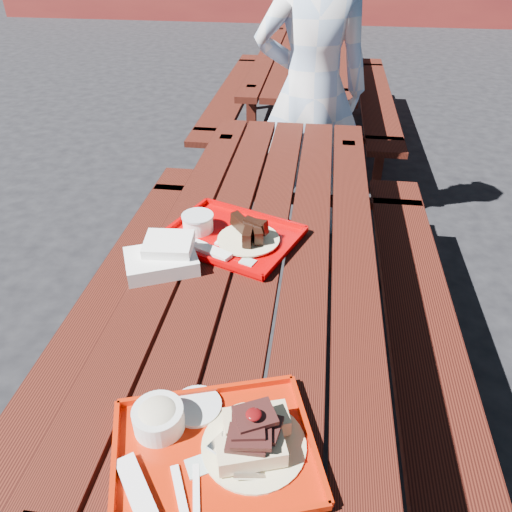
{
  "coord_description": "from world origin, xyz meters",
  "views": [
    {
      "loc": [
        0.16,
        -1.36,
        1.66
      ],
      "look_at": [
        0.0,
        -0.15,
        0.82
      ],
      "focal_mm": 35.0,
      "sensor_mm": 36.0,
      "label": 1
    }
  ],
  "objects_px": {
    "picnic_table_near": "(262,293)",
    "picnic_table_far": "(305,77)",
    "near_tray": "(213,438)",
    "far_tray": "(229,234)",
    "person": "(311,92)"
  },
  "relations": [
    {
      "from": "far_tray",
      "to": "person",
      "type": "distance_m",
      "value": 1.38
    },
    {
      "from": "near_tray",
      "to": "far_tray",
      "type": "xyz_separation_m",
      "value": [
        -0.11,
        0.79,
        -0.01
      ]
    },
    {
      "from": "picnic_table_far",
      "to": "near_tray",
      "type": "xyz_separation_m",
      "value": [
        -0.01,
        -3.55,
        0.22
      ]
    },
    {
      "from": "person",
      "to": "picnic_table_near",
      "type": "bearing_deg",
      "value": 77.38
    },
    {
      "from": "picnic_table_far",
      "to": "person",
      "type": "distance_m",
      "value": 1.44
    },
    {
      "from": "picnic_table_far",
      "to": "near_tray",
      "type": "relative_size",
      "value": 4.98
    },
    {
      "from": "far_tray",
      "to": "near_tray",
      "type": "bearing_deg",
      "value": -81.97
    },
    {
      "from": "picnic_table_near",
      "to": "near_tray",
      "type": "xyz_separation_m",
      "value": [
        -0.01,
        -0.75,
        0.22
      ]
    },
    {
      "from": "picnic_table_far",
      "to": "far_tray",
      "type": "height_order",
      "value": "far_tray"
    },
    {
      "from": "picnic_table_far",
      "to": "picnic_table_near",
      "type": "bearing_deg",
      "value": -90.0
    },
    {
      "from": "picnic_table_near",
      "to": "near_tray",
      "type": "bearing_deg",
      "value": -90.53
    },
    {
      "from": "picnic_table_near",
      "to": "picnic_table_far",
      "type": "distance_m",
      "value": 2.8
    },
    {
      "from": "near_tray",
      "to": "person",
      "type": "xyz_separation_m",
      "value": [
        0.1,
        2.15,
        0.08
      ]
    },
    {
      "from": "far_tray",
      "to": "picnic_table_far",
      "type": "bearing_deg",
      "value": 87.56
    },
    {
      "from": "picnic_table_far",
      "to": "near_tray",
      "type": "height_order",
      "value": "near_tray"
    }
  ]
}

